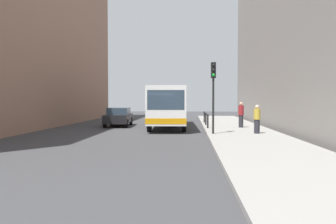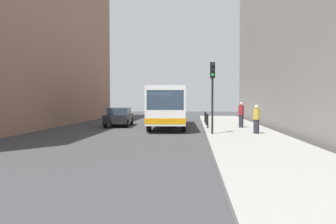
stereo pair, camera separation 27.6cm
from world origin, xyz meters
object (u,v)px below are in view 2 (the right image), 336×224
at_px(bollard_mid, 206,119).
at_px(car_behind_bus, 172,112).
at_px(bus, 168,105).
at_px(pedestrian_near_signal, 256,119).
at_px(pedestrian_mid_sidewalk, 241,115).
at_px(traffic_light, 212,84).
at_px(car_beside_bus, 119,116).
at_px(bollard_near, 208,121).
at_px(bollard_far, 205,117).

bearing_deg(bollard_mid, car_behind_bus, 109.07).
bearing_deg(car_behind_bus, bollard_mid, 105.84).
bearing_deg(bus, pedestrian_near_signal, 129.86).
height_order(car_behind_bus, pedestrian_mid_sidewalk, pedestrian_mid_sidewalk).
height_order(traffic_light, bollard_mid, traffic_light).
relative_size(bus, pedestrian_near_signal, 6.68).
bearing_deg(car_beside_bus, bollard_near, 151.59).
bearing_deg(bus, traffic_light, 112.77).
relative_size(bus, bollard_near, 11.69).
relative_size(bus, traffic_light, 2.71).
xyz_separation_m(traffic_light, pedestrian_near_signal, (2.55, 0.31, -2.03)).
relative_size(bus, car_beside_bus, 2.46).
bearing_deg(pedestrian_mid_sidewalk, car_beside_bus, 32.23).
distance_m(car_behind_bus, traffic_light, 16.80).
bearing_deg(bus, bollard_near, 136.58).
distance_m(car_behind_bus, bollard_mid, 10.08).
distance_m(bollard_far, pedestrian_mid_sidewalk, 5.62).
height_order(bollard_near, pedestrian_mid_sidewalk, pedestrian_mid_sidewalk).
bearing_deg(car_beside_bus, traffic_light, 130.98).
distance_m(traffic_light, bollard_mid, 7.19).
bearing_deg(traffic_light, pedestrian_near_signal, 6.96).
bearing_deg(car_behind_bus, bus, 88.94).
distance_m(car_behind_bus, bollard_near, 12.82).
xyz_separation_m(bollard_mid, bollard_far, (0.00, 2.86, 0.00)).
bearing_deg(bollard_far, pedestrian_mid_sidewalk, -65.00).
xyz_separation_m(bollard_far, pedestrian_near_signal, (2.65, -9.34, 0.35)).
xyz_separation_m(bus, traffic_light, (3.02, -6.47, 1.28)).
distance_m(bus, bollard_near, 4.03).
bearing_deg(bollard_mid, car_beside_bus, 177.33).
height_order(bus, bollard_far, bus).
xyz_separation_m(bollard_mid, pedestrian_mid_sidewalk, (2.37, -2.22, 0.43)).
bearing_deg(bollard_mid, bollard_near, -90.00).
distance_m(car_beside_bus, bollard_mid, 6.94).
bearing_deg(bollard_far, bollard_near, -90.00).
distance_m(traffic_light, bollard_near, 4.59).
height_order(car_beside_bus, pedestrian_near_signal, pedestrian_near_signal).
height_order(pedestrian_near_signal, pedestrian_mid_sidewalk, pedestrian_mid_sidewalk).
xyz_separation_m(bollard_near, bollard_far, (0.00, 5.73, 0.00)).
bearing_deg(bollard_near, bollard_mid, 90.00).
bearing_deg(car_beside_bus, bollard_mid, 173.61).
height_order(car_behind_bus, bollard_near, car_behind_bus).
height_order(car_behind_bus, bollard_far, car_behind_bus).
distance_m(bollard_near, bollard_mid, 2.86).
relative_size(bollard_near, bollard_mid, 1.00).
xyz_separation_m(bollard_near, bollard_mid, (0.00, 2.86, 0.00)).
bearing_deg(pedestrian_near_signal, bollard_far, 1.29).
bearing_deg(car_beside_bus, pedestrian_mid_sidewalk, 161.00).
relative_size(car_behind_bus, bollard_mid, 4.73).
bearing_deg(bollard_mid, traffic_light, -89.16).
bearing_deg(traffic_light, bollard_near, 91.46).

